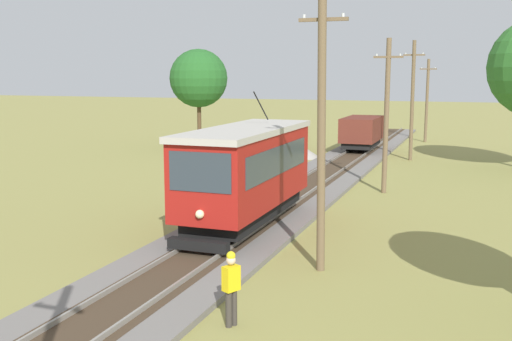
% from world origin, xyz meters
% --- Properties ---
extents(red_tram, '(2.60, 8.54, 4.79)m').
position_xyz_m(red_tram, '(0.00, 17.51, 2.19)').
color(red_tram, maroon).
rests_on(red_tram, rail_right).
extents(freight_car, '(2.40, 5.20, 2.31)m').
position_xyz_m(freight_car, '(0.00, 41.17, 1.56)').
color(freight_car, maroon).
rests_on(freight_car, rail_right).
extents(utility_pole_near_tram, '(1.40, 0.56, 8.23)m').
position_xyz_m(utility_pole_near_tram, '(3.81, 13.56, 4.21)').
color(utility_pole_near_tram, brown).
rests_on(utility_pole_near_tram, ground).
extents(utility_pole_mid, '(1.40, 0.39, 7.45)m').
position_xyz_m(utility_pole_mid, '(3.81, 26.47, 3.82)').
color(utility_pole_mid, brown).
rests_on(utility_pole_mid, ground).
extents(utility_pole_far, '(1.40, 0.53, 7.94)m').
position_xyz_m(utility_pole_far, '(3.81, 38.39, 4.07)').
color(utility_pole_far, brown).
rests_on(utility_pole_far, ground).
extents(utility_pole_distant, '(1.40, 0.45, 7.01)m').
position_xyz_m(utility_pole_distant, '(3.81, 50.45, 3.60)').
color(utility_pole_distant, brown).
rests_on(utility_pole_distant, ground).
extents(gravel_pile, '(2.83, 2.83, 0.91)m').
position_xyz_m(gravel_pile, '(-3.56, 37.24, 0.45)').
color(gravel_pile, '#9E998E').
rests_on(gravel_pile, ground).
extents(track_worker, '(0.38, 0.45, 1.78)m').
position_xyz_m(track_worker, '(2.86, 9.07, 0.98)').
color(track_worker, '#38332D').
rests_on(track_worker, ground).
extents(tree_left_far, '(4.53, 4.53, 7.69)m').
position_xyz_m(tree_left_far, '(-12.68, 40.22, 5.41)').
color(tree_left_far, '#4C3823').
rests_on(tree_left_far, ground).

